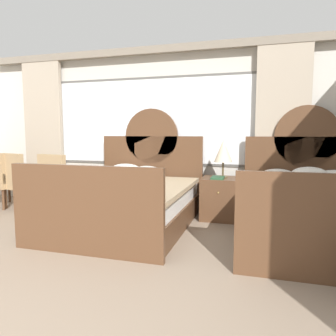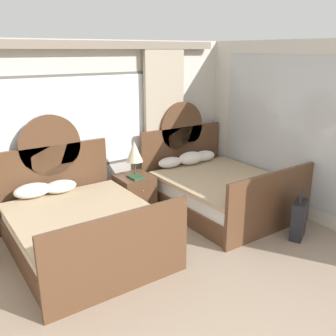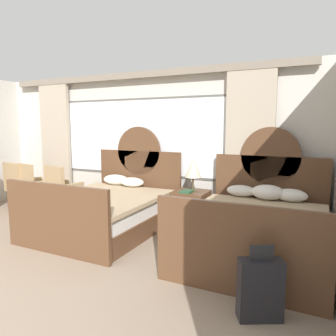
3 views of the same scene
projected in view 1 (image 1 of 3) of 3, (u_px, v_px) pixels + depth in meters
name	position (u px, v px, depth m)	size (l,w,h in m)	color
wall_back_window	(152.00, 125.00, 5.31)	(6.68, 0.22, 2.70)	beige
bed_near_window	(128.00, 201.00, 4.29)	(1.72, 2.19, 1.67)	brown
bed_near_mirror	(316.00, 212.00, 3.64)	(1.72, 2.19, 1.67)	brown
nightstand_between_beds	(220.00, 198.00, 4.62)	(0.54, 0.57, 0.62)	brown
table_lamp_on_nightstand	(223.00, 151.00, 4.54)	(0.27, 0.27, 0.57)	brown
book_on_nightstand	(218.00, 178.00, 4.49)	(0.18, 0.26, 0.03)	#285133
armchair_by_window_left	(60.00, 181.00, 5.02)	(0.64, 0.64, 0.94)	tan
armchair_by_window_centre	(20.00, 179.00, 5.23)	(0.66, 0.66, 0.94)	tan
armchair_by_window_right	(1.00, 178.00, 5.34)	(0.63, 0.63, 0.94)	tan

